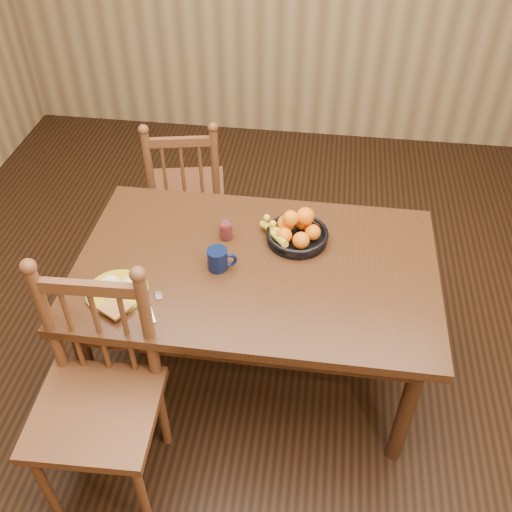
# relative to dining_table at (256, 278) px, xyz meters

# --- Properties ---
(room) EXTENTS (4.52, 5.02, 2.72)m
(room) POSITION_rel_dining_table_xyz_m (0.00, 0.00, 0.68)
(room) COLOR black
(room) RESTS_ON ground
(dining_table) EXTENTS (1.60, 1.00, 0.75)m
(dining_table) POSITION_rel_dining_table_xyz_m (0.00, 0.00, 0.00)
(dining_table) COLOR black
(dining_table) RESTS_ON ground
(chair_far) EXTENTS (0.52, 0.50, 0.98)m
(chair_far) POSITION_rel_dining_table_xyz_m (-0.54, 0.89, -0.19)
(chair_far) COLOR #512B18
(chair_far) RESTS_ON ground
(chair_near) EXTENTS (0.51, 0.49, 1.08)m
(chair_near) POSITION_rel_dining_table_xyz_m (-0.55, -0.63, -0.14)
(chair_near) COLOR #512B18
(chair_near) RESTS_ON ground
(breakfast_plate) EXTENTS (0.26, 0.31, 0.04)m
(breakfast_plate) POSITION_rel_dining_table_xyz_m (-0.55, -0.26, 0.10)
(breakfast_plate) COLOR #59601E
(breakfast_plate) RESTS_ON dining_table
(fork) EXTENTS (0.08, 0.18, 0.00)m
(fork) POSITION_rel_dining_table_xyz_m (-0.38, -0.31, 0.09)
(fork) COLOR silver
(fork) RESTS_ON dining_table
(spoon) EXTENTS (0.06, 0.15, 0.01)m
(spoon) POSITION_rel_dining_table_xyz_m (-0.61, -0.19, 0.09)
(spoon) COLOR silver
(spoon) RESTS_ON dining_table
(coffee_mug) EXTENTS (0.13, 0.09, 0.10)m
(coffee_mug) POSITION_rel_dining_table_xyz_m (-0.16, -0.04, 0.14)
(coffee_mug) COLOR #091333
(coffee_mug) RESTS_ON dining_table
(juice_glass) EXTENTS (0.06, 0.06, 0.09)m
(juice_glass) POSITION_rel_dining_table_xyz_m (-0.16, 0.17, 0.13)
(juice_glass) COLOR silver
(juice_glass) RESTS_ON dining_table
(fruit_bowl) EXTENTS (0.32, 0.29, 0.17)m
(fruit_bowl) POSITION_rel_dining_table_xyz_m (0.16, 0.19, 0.14)
(fruit_bowl) COLOR black
(fruit_bowl) RESTS_ON dining_table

